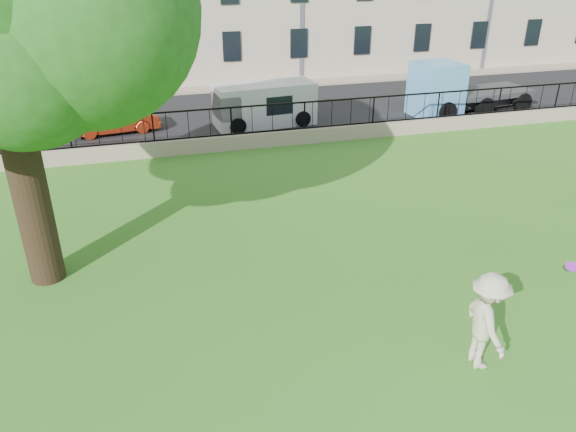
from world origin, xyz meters
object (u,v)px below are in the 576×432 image
object	(u,v)px
man	(486,321)
blue_truck	(470,86)
frisbee	(572,267)
red_sedan	(114,119)
white_van	(264,104)

from	to	relation	value
man	blue_truck	bearing A→B (deg)	-23.57
man	frisbee	world-z (taller)	man
frisbee	red_sedan	bearing A→B (deg)	118.92
man	frisbee	size ratio (longest dim) A/B	7.61
red_sedan	white_van	distance (m)	6.53
frisbee	red_sedan	xyz separation A→B (m)	(-9.20, 16.65, -0.99)
red_sedan	white_van	bearing A→B (deg)	-102.60
frisbee	white_van	distance (m)	16.36
frisbee	red_sedan	size ratio (longest dim) A/B	0.07
red_sedan	blue_truck	world-z (taller)	blue_truck
frisbee	red_sedan	world-z (taller)	frisbee
man	frisbee	distance (m)	2.33
frisbee	white_van	size ratio (longest dim) A/B	0.06
man	frisbee	bearing A→B (deg)	-70.52
man	white_van	xyz separation A→B (m)	(-0.50, 16.62, -0.10)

